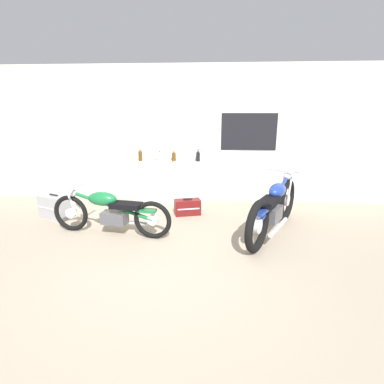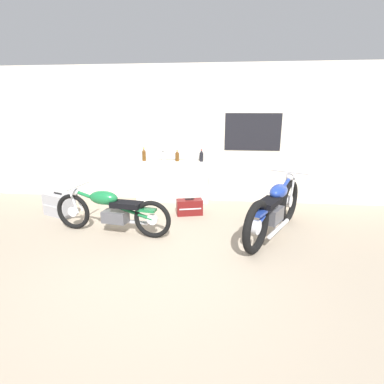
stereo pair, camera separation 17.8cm
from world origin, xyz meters
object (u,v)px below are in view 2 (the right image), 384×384
Objects in this scene: bottle_left_center at (163,156)px; bottle_center at (177,156)px; bottle_right_center at (201,156)px; hard_case_darkred at (189,207)px; hard_case_silver at (59,205)px; motorcycle_blue at (275,209)px; motorcycle_green at (111,210)px; bottle_leftmost at (144,155)px.

bottle_center is (0.30, -0.01, 0.01)m from bottle_left_center.
bottle_center is 0.50m from bottle_right_center.
hard_case_darkred is at bearing -51.65° from bottle_left_center.
bottle_center is 0.36× the size of hard_case_silver.
bottle_left_center is 0.81m from bottle_right_center.
motorcycle_blue is 3.06× the size of hard_case_silver.
motorcycle_blue is at bearing 4.32° from motorcycle_green.
bottle_left_center reaches higher than motorcycle_green.
bottle_right_center reaches higher than bottle_left_center.
bottle_left_center is at bearing -178.70° from bottle_right_center.
bottle_leftmost reaches higher than hard_case_silver.
motorcycle_blue reaches higher than motorcycle_green.
motorcycle_green is at bearing -138.73° from hard_case_darkred.
hard_case_darkred is at bearing 41.27° from motorcycle_green.
bottle_left_center reaches higher than hard_case_silver.
motorcycle_blue is (2.09, -1.63, -0.52)m from bottle_left_center.
bottle_left_center is 1.97m from motorcycle_green.
hard_case_silver is at bearing -155.92° from bottle_right_center.
motorcycle_blue is at bearing -32.52° from bottle_leftmost.
hard_case_silver is (-2.07, -1.12, -0.77)m from bottle_center.
bottle_center reaches higher than hard_case_silver.
motorcycle_green is at bearing -124.85° from bottle_right_center.
bottle_center is at bearing 28.44° from hard_case_silver.
motorcycle_green reaches higher than hard_case_silver.
motorcycle_blue is (1.79, -1.62, -0.54)m from bottle_center.
motorcycle_blue is at bearing -37.96° from bottle_left_center.
hard_case_silver is at bearing -141.56° from bottle_leftmost.
bottle_leftmost is at bearing -173.49° from bottle_left_center.
bottle_left_center reaches higher than motorcycle_blue.
hard_case_darkred is (0.35, -0.82, -0.83)m from bottle_center.
bottle_right_center is 0.48× the size of hard_case_darkred.
bottle_center is 1.22m from hard_case_darkred.
bottle_right_center reaches higher than motorcycle_blue.
bottle_left_center is at bearing 75.35° from motorcycle_green.
bottle_leftmost is at bearing -177.17° from bottle_center.
bottle_left_center is 0.83× the size of bottle_right_center.
hard_case_darkred is at bearing -100.01° from bottle_right_center.
hard_case_darkred is at bearing -36.69° from bottle_leftmost.
motorcycle_green is 3.09× the size of hard_case_silver.
hard_case_silver is at bearing -172.93° from hard_case_darkred.
hard_case_silver is (-1.29, 0.70, -0.18)m from motorcycle_green.
motorcycle_blue reaches higher than hard_case_silver.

